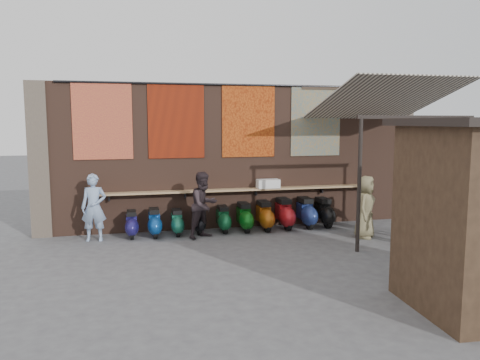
# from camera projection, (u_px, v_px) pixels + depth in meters

# --- Properties ---
(ground) EXTENTS (70.00, 70.00, 0.00)m
(ground) POSITION_uv_depth(u_px,v_px,m) (262.00, 250.00, 10.88)
(ground) COLOR #474749
(ground) RESTS_ON ground
(brick_wall) EXTENTS (10.00, 0.40, 4.00)m
(brick_wall) POSITION_uv_depth(u_px,v_px,m) (236.00, 156.00, 13.24)
(brick_wall) COLOR brown
(brick_wall) RESTS_ON ground
(pier_left) EXTENTS (0.50, 0.50, 4.00)m
(pier_left) POSITION_uv_depth(u_px,v_px,m) (40.00, 160.00, 12.04)
(pier_left) COLOR #4C4238
(pier_left) RESTS_ON ground
(pier_right) EXTENTS (0.50, 0.50, 4.00)m
(pier_right) POSITION_uv_depth(u_px,v_px,m) (400.00, 154.00, 14.44)
(pier_right) COLOR #4C4238
(pier_right) RESTS_ON ground
(eating_counter) EXTENTS (8.00, 0.32, 0.05)m
(eating_counter) POSITION_uv_depth(u_px,v_px,m) (239.00, 190.00, 12.99)
(eating_counter) COLOR #9E7A51
(eating_counter) RESTS_ON brick_wall
(shelf_box) EXTENTS (0.63, 0.32, 0.25)m
(shelf_box) POSITION_uv_depth(u_px,v_px,m) (268.00, 184.00, 13.14)
(shelf_box) COLOR white
(shelf_box) RESTS_ON eating_counter
(tapestry_redgold) EXTENTS (1.50, 0.02, 2.00)m
(tapestry_redgold) POSITION_uv_depth(u_px,v_px,m) (103.00, 121.00, 12.07)
(tapestry_redgold) COLOR maroon
(tapestry_redgold) RESTS_ON brick_wall
(tapestry_sun) EXTENTS (1.50, 0.02, 2.00)m
(tapestry_sun) POSITION_uv_depth(u_px,v_px,m) (176.00, 121.00, 12.51)
(tapestry_sun) COLOR red
(tapestry_sun) RESTS_ON brick_wall
(tapestry_orange) EXTENTS (1.50, 0.02, 2.00)m
(tapestry_orange) POSITION_uv_depth(u_px,v_px,m) (249.00, 121.00, 12.97)
(tapestry_orange) COLOR #B54C16
(tapestry_orange) RESTS_ON brick_wall
(tapestry_multi) EXTENTS (1.50, 0.02, 2.00)m
(tapestry_multi) POSITION_uv_depth(u_px,v_px,m) (316.00, 121.00, 13.43)
(tapestry_multi) COLOR #246285
(tapestry_multi) RESTS_ON brick_wall
(hang_rail) EXTENTS (9.50, 0.06, 0.06)m
(hang_rail) POSITION_uv_depth(u_px,v_px,m) (238.00, 85.00, 12.77)
(hang_rail) COLOR black
(hang_rail) RESTS_ON brick_wall
(scooter_stool_0) EXTENTS (0.33, 0.72, 0.69)m
(scooter_stool_0) POSITION_uv_depth(u_px,v_px,m) (132.00, 224.00, 12.06)
(scooter_stool_0) COLOR #1B1654
(scooter_stool_0) RESTS_ON ground
(scooter_stool_1) EXTENTS (0.34, 0.76, 0.72)m
(scooter_stool_1) POSITION_uv_depth(u_px,v_px,m) (154.00, 223.00, 12.18)
(scooter_stool_1) COLOR navy
(scooter_stool_1) RESTS_ON ground
(scooter_stool_2) EXTENTS (0.32, 0.71, 0.67)m
(scooter_stool_2) POSITION_uv_depth(u_px,v_px,m) (177.00, 222.00, 12.33)
(scooter_stool_2) COLOR #19654B
(scooter_stool_2) RESTS_ON ground
(scooter_stool_3) EXTENTS (0.32, 0.72, 0.68)m
(scooter_stool_3) POSITION_uv_depth(u_px,v_px,m) (198.00, 221.00, 12.53)
(scooter_stool_3) COLOR black
(scooter_stool_3) RESTS_ON ground
(scooter_stool_4) EXTENTS (0.33, 0.74, 0.70)m
(scooter_stool_4) POSITION_uv_depth(u_px,v_px,m) (223.00, 219.00, 12.67)
(scooter_stool_4) COLOR #10522B
(scooter_stool_4) RESTS_ON ground
(scooter_stool_5) EXTENTS (0.37, 0.81, 0.77)m
(scooter_stool_5) POSITION_uv_depth(u_px,v_px,m) (244.00, 217.00, 12.74)
(scooter_stool_5) COLOR #0B4E12
(scooter_stool_5) RESTS_ON ground
(scooter_stool_6) EXTENTS (0.38, 0.84, 0.80)m
(scooter_stool_6) POSITION_uv_depth(u_px,v_px,m) (265.00, 216.00, 12.88)
(scooter_stool_6) COLOR #8C430C
(scooter_stool_6) RESTS_ON ground
(scooter_stool_7) EXTENTS (0.40, 0.89, 0.84)m
(scooter_stool_7) POSITION_uv_depth(u_px,v_px,m) (284.00, 214.00, 13.07)
(scooter_stool_7) COLOR maroon
(scooter_stool_7) RESTS_ON ground
(scooter_stool_8) EXTENTS (0.40, 0.88, 0.84)m
(scooter_stool_8) POSITION_uv_depth(u_px,v_px,m) (306.00, 213.00, 13.20)
(scooter_stool_8) COLOR navy
(scooter_stool_8) RESTS_ON ground
(scooter_stool_9) EXTENTS (0.38, 0.85, 0.81)m
(scooter_stool_9) POSITION_uv_depth(u_px,v_px,m) (324.00, 212.00, 13.34)
(scooter_stool_9) COLOR black
(scooter_stool_9) RESTS_ON ground
(diner_left) EXTENTS (0.66, 0.47, 1.69)m
(diner_left) POSITION_uv_depth(u_px,v_px,m) (94.00, 207.00, 11.68)
(diner_left) COLOR #849DC1
(diner_left) RESTS_ON ground
(diner_right) EXTENTS (1.05, 0.99, 1.71)m
(diner_right) POSITION_uv_depth(u_px,v_px,m) (204.00, 205.00, 11.98)
(diner_right) COLOR #2B2125
(diner_right) RESTS_ON ground
(shopper_navy) EXTENTS (1.13, 1.09, 1.89)m
(shopper_navy) POSITION_uv_depth(u_px,v_px,m) (423.00, 203.00, 11.70)
(shopper_navy) COLOR black
(shopper_navy) RESTS_ON ground
(shopper_grey) EXTENTS (1.16, 0.77, 1.68)m
(shopper_grey) POSITION_uv_depth(u_px,v_px,m) (417.00, 212.00, 11.19)
(shopper_grey) COLOR #4C4E51
(shopper_grey) RESTS_ON ground
(shopper_tan) EXTENTS (0.90, 0.93, 1.61)m
(shopper_tan) POSITION_uv_depth(u_px,v_px,m) (365.00, 207.00, 11.99)
(shopper_tan) COLOR #7F7550
(shopper_tan) RESTS_ON ground
(stall_sign) EXTENTS (1.20, 0.12, 0.50)m
(stall_sign) POSITION_uv_depth(u_px,v_px,m) (463.00, 171.00, 8.27)
(stall_sign) COLOR gold
(stall_sign) RESTS_ON market_stall
(stall_shelf) EXTENTS (2.23, 0.25, 0.06)m
(stall_shelf) POSITION_uv_depth(u_px,v_px,m) (459.00, 229.00, 8.40)
(stall_shelf) COLOR #473321
(stall_shelf) RESTS_ON market_stall
(awning_canvas) EXTENTS (3.20, 3.28, 0.97)m
(awning_canvas) POSITION_uv_depth(u_px,v_px,m) (383.00, 99.00, 12.12)
(awning_canvas) COLOR beige
(awning_canvas) RESTS_ON brick_wall
(awning_ledger) EXTENTS (3.30, 0.08, 0.12)m
(awning_ledger) POSITION_uv_depth(u_px,v_px,m) (355.00, 88.00, 13.60)
(awning_ledger) COLOR #33261C
(awning_ledger) RESTS_ON brick_wall
(awning_header) EXTENTS (3.00, 0.08, 0.08)m
(awning_header) POSITION_uv_depth(u_px,v_px,m) (417.00, 117.00, 10.73)
(awning_header) COLOR black
(awning_header) RESTS_ON awning_post_left
(awning_post_left) EXTENTS (0.09, 0.09, 3.10)m
(awning_post_left) POSITION_uv_depth(u_px,v_px,m) (359.00, 185.00, 10.59)
(awning_post_left) COLOR black
(awning_post_left) RESTS_ON ground
(awning_post_right) EXTENTS (0.09, 0.09, 3.10)m
(awning_post_right) POSITION_uv_depth(u_px,v_px,m) (465.00, 181.00, 11.24)
(awning_post_right) COLOR black
(awning_post_right) RESTS_ON ground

